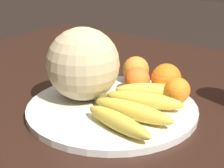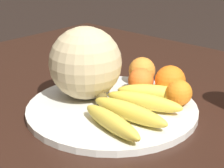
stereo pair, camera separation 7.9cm
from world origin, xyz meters
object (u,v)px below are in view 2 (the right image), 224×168
(kitchen_table, at_px, (106,137))
(orange_front_right, at_px, (142,70))
(orange_front_left, at_px, (141,81))
(orange_mid_center, at_px, (170,81))
(fruit_bowl, at_px, (112,108))
(orange_back_left, at_px, (179,93))
(produce_tag, at_px, (141,113))
(melon, at_px, (85,63))
(banana_bunch, at_px, (135,106))

(kitchen_table, relative_size, orange_front_right, 19.37)
(orange_front_left, height_order, orange_mid_center, orange_mid_center)
(fruit_bowl, xyz_separation_m, orange_back_left, (-0.10, -0.10, 0.03))
(orange_mid_center, height_order, produce_tag, orange_mid_center)
(kitchen_table, distance_m, produce_tag, 0.16)
(orange_front_left, relative_size, orange_front_right, 0.91)
(kitchen_table, bearing_deg, melon, 48.88)
(fruit_bowl, height_order, melon, melon)
(orange_back_left, bearing_deg, banana_bunch, 67.50)
(produce_tag, bearing_deg, melon, 5.40)
(melon, height_order, banana_bunch, melon)
(fruit_bowl, distance_m, orange_front_left, 0.10)
(fruit_bowl, distance_m, produce_tag, 0.07)
(melon, bearing_deg, orange_back_left, -149.99)
(orange_back_left, bearing_deg, orange_mid_center, -35.40)
(kitchen_table, bearing_deg, fruit_bowl, 146.68)
(banana_bunch, bearing_deg, fruit_bowl, 170.96)
(orange_back_left, bearing_deg, produce_tag, 69.70)
(fruit_bowl, height_order, produce_tag, produce_tag)
(fruit_bowl, distance_m, orange_mid_center, 0.15)
(orange_back_left, bearing_deg, orange_front_left, 1.12)
(orange_back_left, bearing_deg, kitchen_table, 24.93)
(orange_front_right, xyz_separation_m, orange_back_left, (-0.14, 0.05, -0.00))
(melon, relative_size, produce_tag, 2.21)
(fruit_bowl, relative_size, orange_mid_center, 5.27)
(melon, bearing_deg, orange_front_right, -104.79)
(orange_front_right, bearing_deg, orange_front_left, 125.62)
(banana_bunch, bearing_deg, orange_front_right, 114.24)
(produce_tag, bearing_deg, orange_back_left, -111.01)
(orange_mid_center, distance_m, produce_tag, 0.13)
(orange_front_left, bearing_deg, orange_back_left, -178.88)
(melon, height_order, orange_front_right, melon)
(melon, distance_m, orange_front_left, 0.14)
(orange_front_left, bearing_deg, banana_bunch, 122.28)
(melon, relative_size, banana_bunch, 0.64)
(orange_mid_center, bearing_deg, orange_front_left, 30.91)
(banana_bunch, bearing_deg, melon, 172.52)
(banana_bunch, height_order, orange_mid_center, orange_mid_center)
(fruit_bowl, bearing_deg, banana_bunch, -179.83)
(orange_mid_center, bearing_deg, produce_tag, 96.13)
(orange_front_left, bearing_deg, fruit_bowl, 89.35)
(orange_front_left, xyz_separation_m, produce_tag, (-0.07, 0.09, -0.03))
(melon, height_order, orange_back_left, melon)
(melon, distance_m, orange_back_left, 0.21)
(kitchen_table, relative_size, orange_mid_center, 18.24)
(melon, xyz_separation_m, orange_back_left, (-0.18, -0.10, -0.05))
(orange_front_left, xyz_separation_m, orange_back_left, (-0.10, -0.00, -0.00))
(orange_front_left, distance_m, orange_mid_center, 0.07)
(fruit_bowl, xyz_separation_m, orange_front_left, (-0.00, -0.10, 0.04))
(melon, relative_size, orange_front_left, 2.71)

